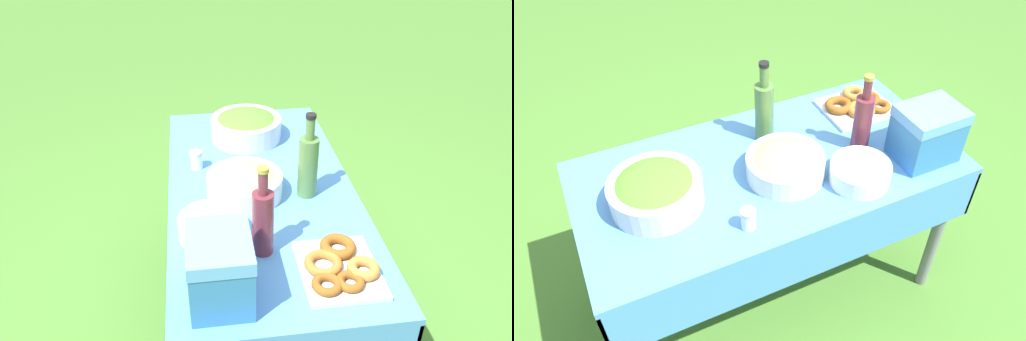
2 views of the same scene
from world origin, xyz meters
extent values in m
plane|color=#477A2D|center=(0.00, 0.00, 0.00)|extent=(14.00, 14.00, 0.00)
cube|color=#4C8CD1|center=(0.00, 0.00, 0.73)|extent=(1.42, 0.71, 0.02)
cube|color=#4C8CD1|center=(0.00, -0.35, 0.61)|extent=(1.42, 0.01, 0.22)
cube|color=#4C8CD1|center=(0.00, 0.35, 0.61)|extent=(1.42, 0.01, 0.22)
cube|color=#4C8CD1|center=(0.71, 0.00, 0.61)|extent=(0.01, 0.71, 0.22)
cylinder|color=slate|center=(0.65, -0.30, 0.36)|extent=(0.05, 0.05, 0.72)
cylinder|color=slate|center=(0.65, 0.30, 0.36)|extent=(0.05, 0.05, 0.72)
cylinder|color=silver|center=(0.43, 0.01, 0.79)|extent=(0.32, 0.32, 0.10)
ellipsoid|color=#51892D|center=(0.43, 0.01, 0.83)|extent=(0.28, 0.28, 0.07)
cylinder|color=silver|center=(-0.03, 0.07, 0.78)|extent=(0.29, 0.29, 0.09)
ellipsoid|color=tan|center=(-0.03, 0.07, 0.81)|extent=(0.25, 0.25, 0.07)
cube|color=silver|center=(-0.49, -0.17, 0.75)|extent=(0.28, 0.24, 0.02)
torus|color=#A36628|center=(-0.48, -0.12, 0.77)|extent=(0.16, 0.16, 0.03)
torus|color=#B27533|center=(-0.52, -0.24, 0.77)|extent=(0.12, 0.12, 0.03)
torus|color=brown|center=(-0.57, -0.11, 0.77)|extent=(0.12, 0.12, 0.03)
torus|color=brown|center=(-0.57, -0.18, 0.77)|extent=(0.10, 0.10, 0.03)
torus|color=brown|center=(-0.41, -0.19, 0.77)|extent=(0.14, 0.14, 0.03)
cylinder|color=white|center=(-0.26, 0.21, 0.75)|extent=(0.22, 0.22, 0.01)
cylinder|color=white|center=(-0.26, 0.21, 0.76)|extent=(0.22, 0.22, 0.01)
cylinder|color=white|center=(-0.26, 0.21, 0.77)|extent=(0.22, 0.22, 0.01)
cylinder|color=white|center=(-0.26, 0.21, 0.78)|extent=(0.22, 0.22, 0.01)
cylinder|color=white|center=(-0.26, 0.21, 0.79)|extent=(0.22, 0.22, 0.01)
cylinder|color=white|center=(-0.26, 0.21, 0.81)|extent=(0.22, 0.22, 0.01)
cylinder|color=#4C7238|center=(-0.06, -0.16, 0.86)|extent=(0.07, 0.07, 0.24)
cylinder|color=#4C7238|center=(-0.06, -0.16, 1.02)|extent=(0.03, 0.03, 0.08)
cylinder|color=black|center=(-0.06, -0.16, 1.07)|extent=(0.04, 0.04, 0.02)
cylinder|color=maroon|center=(-0.36, 0.05, 0.85)|extent=(0.07, 0.07, 0.22)
cylinder|color=maroon|center=(-0.36, 0.05, 1.00)|extent=(0.03, 0.03, 0.08)
cylinder|color=#A58C33|center=(-0.36, 0.05, 1.05)|extent=(0.04, 0.04, 0.02)
cube|color=#3372B7|center=(-0.55, 0.20, 0.83)|extent=(0.22, 0.18, 0.17)
cube|color=#60A0E5|center=(-0.55, 0.20, 0.93)|extent=(0.22, 0.18, 0.04)
cylinder|color=white|center=(0.19, 0.24, 0.77)|extent=(0.05, 0.05, 0.06)
cylinder|color=silver|center=(0.19, 0.24, 0.81)|extent=(0.05, 0.05, 0.01)
camera|label=1|loc=(-1.60, 0.24, 1.81)|focal=35.00mm
camera|label=2|loc=(0.60, 1.25, 1.97)|focal=35.00mm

